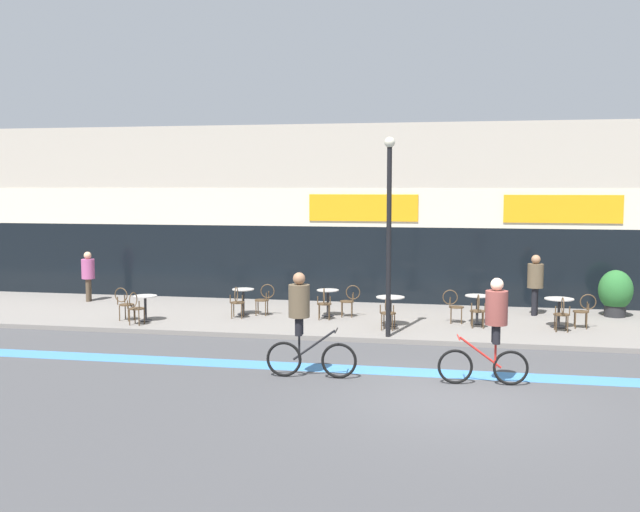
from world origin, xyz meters
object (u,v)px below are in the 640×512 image
at_px(cafe_chair_1_side, 264,297).
at_px(cafe_chair_2_side, 350,299).
at_px(bistro_table_0, 145,303).
at_px(bistro_table_3, 390,305).
at_px(cafe_chair_4_near, 478,308).
at_px(planter_pot, 616,292).
at_px(cyclist_1, 303,318).
at_px(bistro_table_4, 477,304).
at_px(cafe_chair_5_side, 584,309).
at_px(cafe_chair_4_side, 454,304).
at_px(cafe_chair_1_near, 237,300).
at_px(lamp_post, 389,222).
at_px(cafe_chair_3_near, 388,310).
at_px(cafe_chair_0_side, 124,302).
at_px(cafe_chair_2_near, 324,301).
at_px(cafe_chair_5_near, 562,312).
at_px(bistro_table_1, 243,297).
at_px(bistro_table_5, 559,307).
at_px(pedestrian_near_end, 535,279).
at_px(cyclist_0, 493,324).
at_px(bistro_table_2, 328,298).
at_px(pedestrian_far_end, 88,272).
at_px(cafe_chair_0_near, 135,306).

xyz_separation_m(cafe_chair_1_side, cafe_chair_2_side, (2.43, 0.23, 0.00)).
distance_m(bistro_table_0, cafe_chair_1_side, 3.32).
distance_m(bistro_table_3, cafe_chair_4_near, 2.27).
bearing_deg(cafe_chair_1_side, planter_pot, -173.48).
bearing_deg(cyclist_1, bistro_table_4, 55.46).
xyz_separation_m(bistro_table_0, cafe_chair_4_near, (8.92, 0.70, 0.02)).
distance_m(bistro_table_4, cafe_chair_5_side, 2.72).
bearing_deg(cafe_chair_5_side, cafe_chair_4_side, 1.34).
bearing_deg(cafe_chair_1_near, planter_pot, -83.13).
bearing_deg(cafe_chair_1_side, lamp_post, 145.02).
bearing_deg(cafe_chair_3_near, cafe_chair_0_side, 95.63).
relative_size(bistro_table_4, cafe_chair_4_side, 0.85).
distance_m(cafe_chair_4_near, lamp_post, 3.53).
xyz_separation_m(bistro_table_0, cafe_chair_4_side, (8.29, 1.32, 0.02)).
bearing_deg(cafe_chair_4_near, cafe_chair_2_near, 80.15).
bearing_deg(cafe_chair_4_near, bistro_table_3, 88.79).
xyz_separation_m(bistro_table_3, planter_pot, (6.12, 2.61, 0.14)).
height_order(cafe_chair_4_side, cafe_chair_5_near, same).
distance_m(bistro_table_1, cafe_chair_4_side, 5.96).
xyz_separation_m(planter_pot, lamp_post, (-6.03, -4.03, 2.14)).
bearing_deg(cafe_chair_5_side, lamp_post, 26.09).
xyz_separation_m(bistro_table_5, cafe_chair_1_near, (-8.66, -0.34, -0.03)).
bearing_deg(cafe_chair_3_near, lamp_post, -167.13).
xyz_separation_m(cafe_chair_4_near, pedestrian_near_end, (1.63, 2.28, 0.51)).
height_order(cafe_chair_0_side, cafe_chair_4_side, same).
bearing_deg(cafe_chair_2_side, bistro_table_4, 167.81).
distance_m(bistro_table_0, bistro_table_5, 11.07).
distance_m(cafe_chair_0_side, cyclist_0, 10.72).
bearing_deg(planter_pot, cafe_chair_3_near, -152.13).
xyz_separation_m(bistro_table_2, cafe_chair_0_side, (-5.39, -1.71, -0.01)).
distance_m(cafe_chair_4_near, cafe_chair_5_side, 2.76).
height_order(cafe_chair_2_side, pedestrian_near_end, pedestrian_near_end).
height_order(bistro_table_4, cafe_chair_5_near, cafe_chair_5_near).
bearing_deg(cyclist_0, cyclist_1, -3.25).
relative_size(cafe_chair_5_side, pedestrian_near_end, 0.52).
height_order(cyclist_1, pedestrian_near_end, cyclist_1).
height_order(bistro_table_5, pedestrian_far_end, pedestrian_far_end).
height_order(cafe_chair_1_side, planter_pot, planter_pot).
distance_m(cafe_chair_1_near, planter_pot, 10.69).
relative_size(bistro_table_5, lamp_post, 0.16).
distance_m(bistro_table_3, pedestrian_far_end, 10.18).
height_order(cafe_chair_1_near, cafe_chair_3_near, same).
height_order(bistro_table_3, cafe_chair_3_near, cafe_chair_3_near).
distance_m(cafe_chair_3_near, cafe_chair_5_near, 4.41).
xyz_separation_m(bistro_table_3, cafe_chair_5_side, (4.98, 0.63, -0.04)).
relative_size(bistro_table_5, cafe_chair_0_near, 0.85).
xyz_separation_m(bistro_table_3, cafe_chair_2_side, (-1.26, 1.15, -0.04)).
bearing_deg(bistro_table_5, cafe_chair_3_near, -163.89).
xyz_separation_m(bistro_table_0, cyclist_0, (9.11, -4.45, 0.58)).
bearing_deg(bistro_table_2, cafe_chair_0_side, -162.43).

